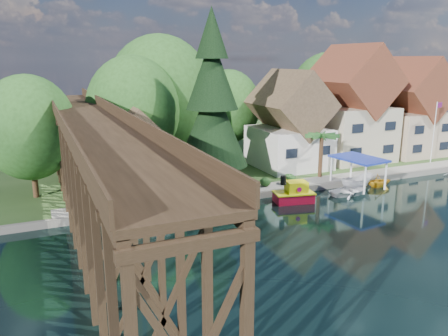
{
  "coord_description": "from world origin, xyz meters",
  "views": [
    {
      "loc": [
        -19.47,
        -26.19,
        12.58
      ],
      "look_at": [
        -5.45,
        6.0,
        3.8
      ],
      "focal_mm": 35.0,
      "sensor_mm": 36.0,
      "label": 1
    }
  ],
  "objects": [
    {
      "name": "tugboat",
      "position": [
        1.36,
        5.75,
        0.77
      ],
      "size": [
        3.86,
        2.6,
        2.57
      ],
      "color": "red",
      "rests_on": "ground"
    },
    {
      "name": "boat_white_a",
      "position": [
        7.49,
        5.58,
        0.43
      ],
      "size": [
        4.15,
        2.99,
        0.85
      ],
      "primitive_type": "imported",
      "rotation": [
        0.0,
        0.0,
        1.59
      ],
      "color": "silver",
      "rests_on": "ground"
    },
    {
      "name": "ground",
      "position": [
        0.0,
        0.0,
        0.0
      ],
      "size": [
        140.0,
        140.0,
        0.0
      ],
      "primitive_type": "plane",
      "color": "black",
      "rests_on": "ground"
    },
    {
      "name": "house_right",
      "position": [
        25.0,
        16.0,
        5.78
      ],
      "size": [
        8.15,
        8.64,
        12.45
      ],
      "color": "tan",
      "rests_on": "bank"
    },
    {
      "name": "flagpole",
      "position": [
        23.69,
        10.59,
        4.97
      ],
      "size": [
        1.12,
        0.32,
        7.29
      ],
      "color": "white",
      "rests_on": "bank"
    },
    {
      "name": "promenade",
      "position": [
        6.0,
        9.3,
        0.53
      ],
      "size": [
        50.0,
        2.6,
        0.06
      ],
      "primitive_type": "cube",
      "color": "gray",
      "rests_on": "bank"
    },
    {
      "name": "seawall",
      "position": [
        4.0,
        8.0,
        0.31
      ],
      "size": [
        60.0,
        0.4,
        0.62
      ],
      "primitive_type": "cube",
      "color": "slate",
      "rests_on": "ground"
    },
    {
      "name": "palm_tree",
      "position": [
        7.5,
        10.45,
        4.8
      ],
      "size": [
        3.74,
        3.74,
        4.92
      ],
      "color": "#382314",
      "rests_on": "bank"
    },
    {
      "name": "bank",
      "position": [
        0.0,
        34.0,
        0.25
      ],
      "size": [
        140.0,
        52.0,
        0.5
      ],
      "primitive_type": "cube",
      "color": "#28471C",
      "rests_on": "ground"
    },
    {
      "name": "bg_trees",
      "position": [
        1.0,
        21.25,
        7.29
      ],
      "size": [
        49.9,
        13.3,
        10.57
      ],
      "color": "#382314",
      "rests_on": "bank"
    },
    {
      "name": "boat_yellow",
      "position": [
        11.81,
        6.43,
        0.74
      ],
      "size": [
        3.06,
        2.72,
        1.48
      ],
      "primitive_type": "imported",
      "rotation": [
        0.0,
        0.0,
        1.46
      ],
      "color": "gold",
      "rests_on": "ground"
    },
    {
      "name": "house_center",
      "position": [
        16.0,
        16.5,
        6.42
      ],
      "size": [
        8.65,
        9.18,
        13.89
      ],
      "color": "#BBB092",
      "rests_on": "bank"
    },
    {
      "name": "trestle_bridge",
      "position": [
        -16.0,
        5.17,
        5.35
      ],
      "size": [
        4.12,
        44.18,
        9.3
      ],
      "color": "black",
      "rests_on": "ground"
    },
    {
      "name": "shed",
      "position": [
        -11.0,
        14.5,
        3.83
      ],
      "size": [
        5.09,
        5.4,
        7.85
      ],
      "color": "silver",
      "rests_on": "bank"
    },
    {
      "name": "shrubs",
      "position": [
        -4.6,
        9.26,
        1.23
      ],
      "size": [
        15.76,
        2.47,
        1.7
      ],
      "color": "#184318",
      "rests_on": "bank"
    },
    {
      "name": "conifer",
      "position": [
        -3.94,
        12.26,
        8.57
      ],
      "size": [
        6.81,
        6.81,
        16.77
      ],
      "color": "#382314",
      "rests_on": "bank"
    },
    {
      "name": "boat_canopy",
      "position": [
        9.24,
        6.67,
        1.39
      ],
      "size": [
        4.22,
        5.41,
        3.24
      ],
      "color": "silver",
      "rests_on": "ground"
    },
    {
      "name": "house_left",
      "position": [
        7.0,
        16.0,
        5.14
      ],
      "size": [
        7.64,
        8.64,
        11.02
      ],
      "color": "silver",
      "rests_on": "bank"
    }
  ]
}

